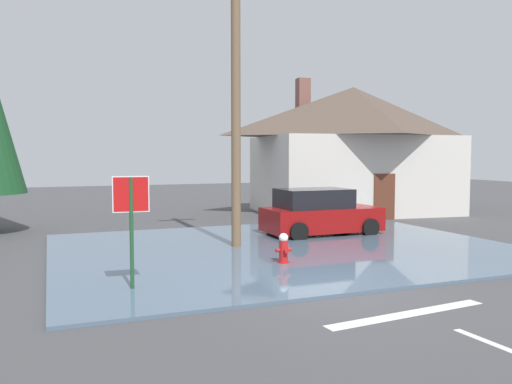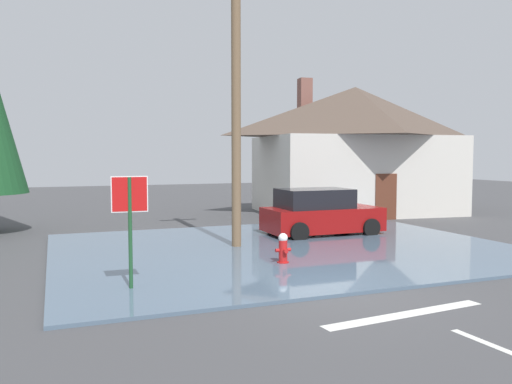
% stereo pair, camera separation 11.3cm
% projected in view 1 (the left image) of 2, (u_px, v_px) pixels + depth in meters
% --- Properties ---
extents(ground_plane, '(80.00, 80.00, 0.10)m').
position_uv_depth(ground_plane, '(344.00, 291.00, 10.91)').
color(ground_plane, '#424244').
extents(flood_puddle, '(13.24, 10.30, 0.07)m').
position_uv_depth(flood_puddle, '(286.00, 248.00, 15.47)').
color(flood_puddle, '#4C6075').
rests_on(flood_puddle, ground).
extents(lane_stop_bar, '(3.44, 0.61, 0.01)m').
position_uv_depth(lane_stop_bar, '(408.00, 314.00, 9.17)').
color(lane_stop_bar, silver).
rests_on(lane_stop_bar, ground).
extents(stop_sign_near, '(0.74, 0.08, 2.37)m').
position_uv_depth(stop_sign_near, '(131.00, 209.00, 10.55)').
color(stop_sign_near, '#1E4C28').
rests_on(stop_sign_near, ground).
extents(fire_hydrant, '(0.42, 0.36, 0.83)m').
position_uv_depth(fire_hydrant, '(284.00, 250.00, 13.18)').
color(fire_hydrant, red).
rests_on(fire_hydrant, ground).
extents(utility_pole, '(1.60, 0.28, 9.98)m').
position_uv_depth(utility_pole, '(236.00, 74.00, 15.26)').
color(utility_pole, brown).
rests_on(utility_pole, ground).
extents(house, '(10.10, 7.67, 6.57)m').
position_uv_depth(house, '(353.00, 148.00, 25.39)').
color(house, beige).
rests_on(house, ground).
extents(parked_car, '(4.02, 2.11, 1.64)m').
position_uv_depth(parked_car, '(319.00, 213.00, 18.12)').
color(parked_car, maroon).
rests_on(parked_car, ground).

